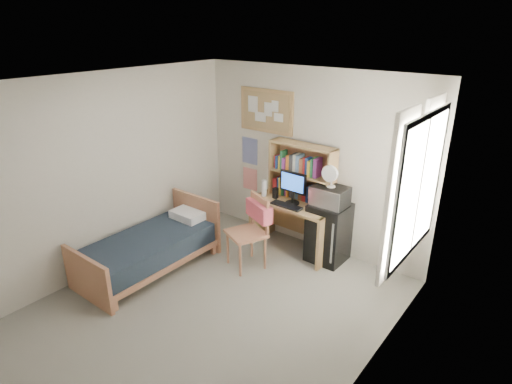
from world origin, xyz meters
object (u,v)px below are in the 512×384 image
Objects in this scene: bulletin_board at (266,111)px; monitor at (293,189)px; bed at (149,253)px; desk at (294,226)px; speaker_right at (311,204)px; speaker_left at (275,193)px; desk_fan at (332,177)px; microwave at (330,196)px; mini_fridge at (328,232)px; desk_chair at (246,233)px.

bulletin_board is 2.12× the size of monitor.
bed is 2.15m from monitor.
desk is 2.74× the size of monitor.
speaker_right reaches higher than bed.
speaker_left reaches higher than bed.
desk_fan is at bearing -12.01° from bulletin_board.
bulletin_board reaches higher than speaker_right.
microwave is (1.78, 1.69, 0.73)m from bed.
bulletin_board is 1.12× the size of mini_fridge.
mini_fridge is 0.94m from speaker_left.
desk is 0.54m from mini_fridge.
monitor is (1.24, 1.60, 0.74)m from bed.
bulletin_board is at bearing 142.56° from speaker_left.
desk_chair is at bearing -107.48° from monitor.
bed is at bearing -135.82° from microwave.
desk_chair is 0.81m from speaker_left.
desk_chair is at bearing -106.23° from desk.
bed is 6.37× the size of desk_fan.
mini_fridge is at bearing 29.52° from speaker_right.
desk is 7.68× the size of speaker_left.
desk_fan is (0.84, 0.09, 0.41)m from speaker_left.
mini_fridge is at bearing 7.67° from desk.
desk_fan is at bearing 69.59° from desk_chair.
desk_chair is at bearing -66.09° from bulletin_board.
desk_fan is at bearing 7.64° from speaker_left.
monitor is 0.61m from desk_fan.
mini_fridge is at bearing 13.89° from monitor.
microwave is at bearing 5.54° from desk.
speaker_left is (-0.05, 0.74, 0.33)m from desk_chair.
bed is 2.29m from speaker_right.
mini_fridge is (1.28, -0.25, -1.50)m from bulletin_board.
mini_fridge is 0.49m from speaker_right.
desk is 4.37× the size of desk_fan.
speaker_left is (-0.30, 0.01, -0.14)m from monitor.
speaker_left is at bearing -173.56° from desk_fan.
monitor is 0.33m from speaker_right.
desk_chair is at bearing -132.56° from mini_fridge.
desk_fan reaches higher than speaker_right.
desk_chair reaches higher than speaker_left.
desk_chair is 0.58× the size of bed.
monitor is (-0.54, -0.12, 0.56)m from mini_fridge.
desk_fan is (1.78, 1.69, 1.00)m from bed.
desk_chair is at bearing -125.83° from speaker_right.
speaker_right reaches higher than desk.
bed is at bearing -104.27° from bulletin_board.
speaker_right is 0.34× the size of microwave.
speaker_left is 0.35× the size of microwave.
desk_fan is at bearing -90.00° from mini_fridge.
speaker_left is at bearing 116.91° from desk_chair.
bulletin_board is 1.98m from mini_fridge.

